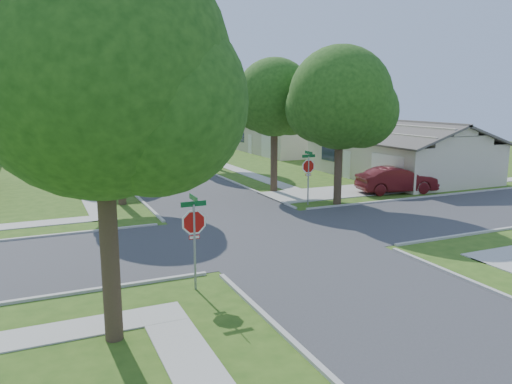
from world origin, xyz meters
The scene contains 20 objects.
ground centered at (0.00, 0.00, 0.00)m, with size 100.00×100.00×0.00m, color #2F5216.
road_ns centered at (0.00, 0.00, 0.00)m, with size 7.00×100.00×0.02m, color #333335.
sidewalk_ne centered at (6.10, 26.00, 0.02)m, with size 1.20×40.00×0.04m, color #9E9B91.
sidewalk_nw centered at (-6.10, 26.00, 0.02)m, with size 1.20×40.00×0.04m, color #9E9B91.
driveway centered at (7.90, 7.10, 0.03)m, with size 8.80×3.60×0.05m, color #9E9B91.
stop_sign_sw centered at (-4.70, -4.70, 2.03)m, with size 1.05×0.80×2.98m.
stop_sign_ne centered at (4.70, 4.70, 2.03)m, with size 1.05×0.80×2.98m.
tree_e_near centered at (4.75, 9.01, 5.64)m, with size 4.97×4.80×8.28m.
tree_e_mid centered at (4.76, 21.01, 6.25)m, with size 5.59×5.40×9.21m.
tree_e_far centered at (4.75, 34.01, 5.98)m, with size 5.17×5.00×8.72m.
tree_w_near centered at (-4.64, 9.01, 6.12)m, with size 5.38×5.20×8.97m.
tree_w_mid centered at (-4.64, 21.01, 6.49)m, with size 5.80×5.60×9.56m.
tree_w_far centered at (-4.65, 34.01, 5.51)m, with size 4.76×4.60×8.04m.
tree_sw_corner centered at (-7.44, -6.99, 6.26)m, with size 6.21×6.00×9.55m.
tree_ne_corner centered at (6.36, 4.21, 5.59)m, with size 5.80×5.60×8.66m.
house_ne_near centered at (15.99, 11.00, 1.52)m, with size 8.42×13.60×4.23m.
house_ne_far centered at (15.99, 29.00, 1.52)m, with size 8.42×13.60×4.23m.
car_driveway centered at (11.50, 5.50, 0.81)m, with size 1.72×4.94×1.63m, color #4B0F12.
car_curb_east centered at (3.11, 21.66, 0.81)m, with size 1.91×4.75×1.62m, color black.
car_curb_west centered at (-1.20, 36.56, 0.59)m, with size 1.65×4.07×1.18m, color black.
Camera 1 is at (-8.95, -18.88, 5.89)m, focal length 35.00 mm.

